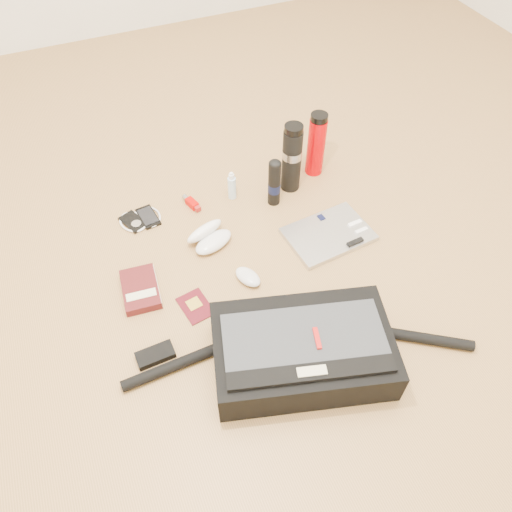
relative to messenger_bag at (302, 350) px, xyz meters
The scene contains 14 objects.
ground 0.28m from the messenger_bag, 82.93° to the left, with size 4.00×4.00×0.00m, color #A27743.
messenger_bag is the anchor object (origin of this frame).
laptop 0.53m from the messenger_bag, 52.08° to the left, with size 0.32×0.23×0.03m.
book 0.58m from the messenger_bag, 130.21° to the left, with size 0.13×0.19×0.03m.
passport 0.39m from the messenger_bag, 125.68° to the left, with size 0.11×0.13×0.01m.
mouse 0.35m from the messenger_bag, 94.13° to the left, with size 0.09×0.12×0.03m.
sunglasses_case 0.57m from the messenger_bag, 98.82° to the left, with size 0.19×0.17×0.09m.
ipod 0.83m from the messenger_bag, 112.49° to the left, with size 0.12×0.12×0.01m.
phone 0.81m from the messenger_bag, 108.59° to the left, with size 0.10×0.12×0.01m.
inhaler 0.77m from the messenger_bag, 96.34° to the left, with size 0.05×0.10×0.03m.
spray_bottle 0.75m from the messenger_bag, 84.14° to the left, with size 0.04×0.04×0.12m.
aerosol_can 0.69m from the messenger_bag, 72.03° to the left, with size 0.06×0.06×0.20m.
thermos_black 0.78m from the messenger_bag, 66.50° to the left, with size 0.10×0.10×0.29m.
thermos_red 0.88m from the messenger_bag, 59.95° to the left, with size 0.09×0.09×0.27m.
Camera 1 is at (-0.44, -0.88, 1.34)m, focal length 35.00 mm.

